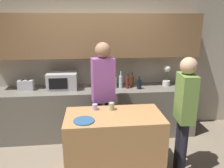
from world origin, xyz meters
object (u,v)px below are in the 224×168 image
object	(u,v)px
bottle_2	(127,83)
plate_on_island	(84,121)
bottle_4	(139,84)
person_center	(185,108)
toaster	(26,85)
microwave	(62,81)
bottle_0	(115,82)
bottle_1	(121,81)
bottle_3	(132,81)
potted_plant	(167,75)
cup_0	(111,106)
person_left	(103,88)
cup_1	(95,107)

from	to	relation	value
bottle_2	plate_on_island	xyz separation A→B (m)	(-0.76, -1.27, -0.11)
bottle_4	person_center	size ratio (longest dim) A/B	0.14
toaster	microwave	bearing A→B (deg)	-0.14
toaster	bottle_0	world-z (taller)	bottle_0
toaster	bottle_1	xyz separation A→B (m)	(1.68, -0.05, 0.03)
bottle_4	plate_on_island	size ratio (longest dim) A/B	0.88
bottle_2	bottle_4	size ratio (longest dim) A/B	1.20
bottle_1	bottle_3	bearing A→B (deg)	10.75
microwave	bottle_4	distance (m)	1.38
bottle_4	microwave	bearing A→B (deg)	173.74
potted_plant	bottle_4	distance (m)	0.59
cup_0	person_center	xyz separation A→B (m)	(0.94, -0.25, 0.04)
toaster	cup_0	xyz separation A→B (m)	(1.41, -1.04, -0.05)
bottle_1	person_left	xyz separation A→B (m)	(-0.36, -0.56, 0.05)
microwave	bottle_1	xyz separation A→B (m)	(1.05, -0.05, -0.03)
toaster	bottle_2	size ratio (longest dim) A/B	0.94
toaster	bottle_0	distance (m)	1.57
plate_on_island	cup_0	bearing A→B (deg)	40.88
bottle_2	cup_0	world-z (taller)	bottle_2
cup_0	plate_on_island	bearing A→B (deg)	-139.12
microwave	bottle_3	distance (m)	1.26
bottle_2	person_center	size ratio (longest dim) A/B	0.17
bottle_0	cup_1	bearing A→B (deg)	-111.97
person_left	person_center	bearing A→B (deg)	136.99
bottle_0	bottle_2	distance (m)	0.23
plate_on_island	potted_plant	bearing A→B (deg)	41.80
bottle_2	cup_1	bearing A→B (deg)	-123.75
bottle_4	cup_1	xyz separation A→B (m)	(-0.82, -0.86, -0.06)
bottle_0	bottle_4	world-z (taller)	bottle_0
bottle_3	bottle_0	bearing A→B (deg)	-172.96
plate_on_island	cup_1	xyz separation A→B (m)	(0.14, 0.35, 0.03)
bottle_4	person_left	xyz separation A→B (m)	(-0.68, -0.46, 0.08)
toaster	bottle_1	world-z (taller)	bottle_1
bottle_0	bottle_4	bearing A→B (deg)	-13.51
person_left	person_center	distance (m)	1.23
person_left	bottle_1	bearing A→B (deg)	-131.99
bottle_2	bottle_1	bearing A→B (deg)	159.93
person_center	bottle_0	bearing A→B (deg)	37.09
plate_on_island	cup_1	bearing A→B (deg)	67.26
microwave	person_center	bearing A→B (deg)	-36.84
bottle_0	cup_0	bearing A→B (deg)	-99.25
plate_on_island	toaster	bearing A→B (deg)	127.33
toaster	person_center	xyz separation A→B (m)	(2.35, -1.29, -0.01)
cup_0	bottle_3	bearing A→B (deg)	64.67
cup_1	bottle_3	bearing A→B (deg)	54.58
potted_plant	bottle_1	distance (m)	0.88
microwave	cup_1	size ratio (longest dim) A/B	6.13
potted_plant	bottle_3	size ratio (longest dim) A/B	1.42
potted_plant	bottle_0	xyz separation A→B (m)	(-0.99, -0.05, -0.09)
bottle_4	person_left	world-z (taller)	person_left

